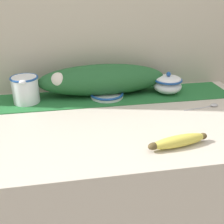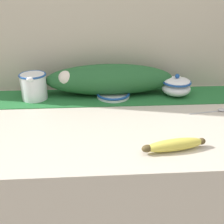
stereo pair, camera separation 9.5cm
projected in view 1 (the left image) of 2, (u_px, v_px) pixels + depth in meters
name	position (u px, v px, depth m)	size (l,w,h in m)	color
countertop	(112.00, 213.00, 1.21)	(1.20, 0.64, 0.90)	beige
back_wall	(98.00, 22.00, 1.19)	(2.00, 0.04, 2.40)	#B7AD99
table_runner	(104.00, 97.00, 1.20)	(1.11, 0.20, 0.00)	#236B33
cream_pitcher	(25.00, 89.00, 1.13)	(0.11, 0.13, 0.11)	white
sugar_bowl	(168.00, 84.00, 1.23)	(0.12, 0.12, 0.10)	white
small_dish	(107.00, 95.00, 1.20)	(0.14, 0.14, 0.02)	white
banana	(178.00, 141.00, 0.84)	(0.20, 0.07, 0.04)	#DBCC4C
spoon	(211.00, 106.00, 1.12)	(0.15, 0.04, 0.01)	#B7B7BC
poinsettia_garland	(102.00, 79.00, 1.20)	(0.55, 0.15, 0.13)	#235B2D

